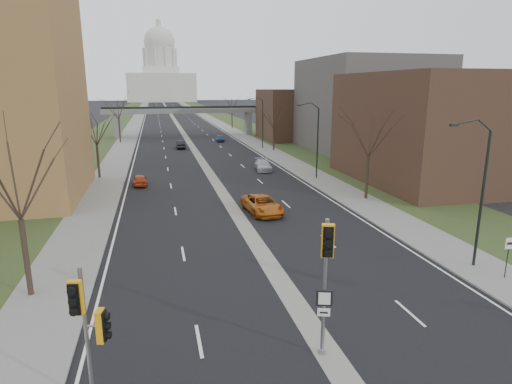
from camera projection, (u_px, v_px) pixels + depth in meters
name	position (u px, v px, depth m)	size (l,w,h in m)	color
ground	(328.00, 353.00, 17.32)	(700.00, 700.00, 0.00)	black
road_surface	(172.00, 116.00, 159.12)	(20.00, 600.00, 0.01)	black
median_strip	(172.00, 116.00, 159.12)	(1.20, 600.00, 0.02)	gray
sidewalk_right	(204.00, 115.00, 161.76)	(4.00, 600.00, 0.12)	gray
sidewalk_left	(139.00, 116.00, 156.44)	(4.00, 600.00, 0.12)	gray
grass_verge_right	(220.00, 115.00, 163.10)	(8.00, 600.00, 0.10)	#2C3A1B
grass_verge_left	(122.00, 116.00, 155.11)	(8.00, 600.00, 0.10)	#2C3A1B
commercial_block_near	(434.00, 128.00, 47.68)	(16.00, 20.00, 12.00)	#44291F
commercial_block_mid	(366.00, 105.00, 70.89)	(18.00, 22.00, 15.00)	#514E4A
commercial_block_far	(297.00, 115.00, 87.18)	(14.00, 14.00, 10.00)	#44291F
pedestrian_bridge	(185.00, 114.00, 91.79)	(34.00, 3.00, 6.45)	slate
capitol	(161.00, 76.00, 315.38)	(48.00, 42.00, 55.75)	silver
streetlight_near	(476.00, 152.00, 23.77)	(2.61, 0.20, 8.70)	black
streetlight_mid	(312.00, 119.00, 48.34)	(2.61, 0.20, 8.70)	black
streetlight_far	(258.00, 108.00, 72.92)	(2.61, 0.20, 8.70)	black
tree_left_a	(14.00, 170.00, 20.41)	(7.20, 7.20, 9.40)	#382B21
tree_left_b	(95.00, 125.00, 48.87)	(6.75, 6.75, 8.81)	#382B21
tree_left_c	(118.00, 106.00, 80.81)	(7.65, 7.65, 9.99)	#382B21
tree_right_a	(370.00, 130.00, 39.41)	(7.20, 7.20, 9.40)	#382B21
tree_right_b	(274.00, 116.00, 70.80)	(6.30, 6.30, 8.22)	#382B21
tree_right_c	(232.00, 101.00, 108.32)	(7.65, 7.65, 9.99)	#382B21
signal_pole_left	(88.00, 321.00, 13.50)	(1.04, 0.84, 5.03)	gray
signal_pole_median	(326.00, 265.00, 16.02)	(0.78, 0.95, 5.69)	gray
speed_limit_sign	(508.00, 250.00, 23.50)	(0.51, 0.08, 2.35)	black
car_left_near	(140.00, 180.00, 46.66)	(1.45, 3.60, 1.23)	#AD3413
car_left_far	(181.00, 144.00, 74.85)	(1.47, 4.20, 1.39)	black
car_right_near	(262.00, 204.00, 36.42)	(2.47, 5.36, 1.49)	#AE5512
car_right_mid	(263.00, 165.00, 55.14)	(1.89, 4.65, 1.35)	#ADADB5
car_right_far	(220.00, 138.00, 84.28)	(1.45, 3.61, 1.23)	navy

